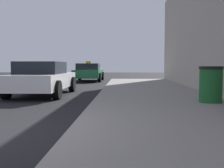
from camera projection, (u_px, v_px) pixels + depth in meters
sidewalk at (198, 134)px, 4.22m from camera, size 4.00×32.00×0.15m
trash_bin at (211, 84)px, 7.31m from camera, size 0.62×0.62×0.96m
car_white at (43, 78)px, 10.46m from camera, size 1.95×4.28×1.27m
car_green at (89, 72)px, 19.83m from camera, size 1.98×4.19×1.43m
car_yellow at (92, 70)px, 29.69m from camera, size 1.92×4.36×1.27m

